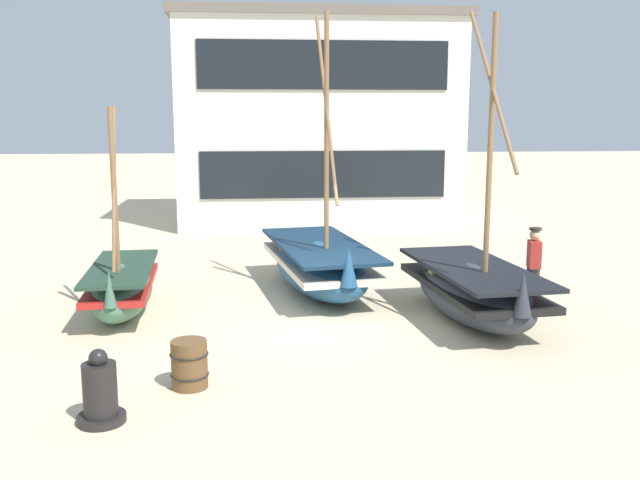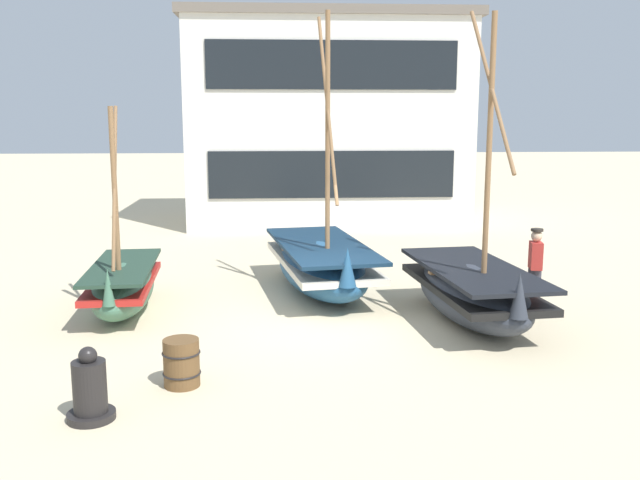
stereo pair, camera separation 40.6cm
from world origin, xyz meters
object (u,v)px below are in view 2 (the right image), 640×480
(fishing_boat_far_right, at_px, (473,291))
(capstan_winch, at_px, (90,391))
(fishing_boat_centre_large, at_px, (322,264))
(fisherman_by_hull, at_px, (535,271))
(wooden_barrel, at_px, (182,363))
(harbor_building_main, at_px, (326,120))
(fishing_boat_near_left, at_px, (123,285))

(fishing_boat_far_right, distance_m, capstan_winch, 7.29)
(fishing_boat_centre_large, bearing_deg, capstan_winch, -117.78)
(fishing_boat_far_right, bearing_deg, fisherman_by_hull, 21.70)
(capstan_winch, bearing_deg, fishing_boat_far_right, 33.06)
(fishing_boat_far_right, bearing_deg, wooden_barrel, -150.29)
(capstan_winch, xyz_separation_m, harbor_building_main, (4.26, 17.29, 3.29))
(fishing_boat_centre_large, height_order, wooden_barrel, fishing_boat_centre_large)
(fishing_boat_centre_large, xyz_separation_m, wooden_barrel, (-2.38, -5.38, -0.26))
(capstan_winch, bearing_deg, harbor_building_main, 76.16)
(capstan_winch, distance_m, harbor_building_main, 18.11)
(capstan_winch, bearing_deg, fisherman_by_hull, 31.13)
(fishing_boat_far_right, relative_size, fisherman_by_hull, 3.42)
(fisherman_by_hull, height_order, harbor_building_main, harbor_building_main)
(fishing_boat_far_right, height_order, capstan_winch, fishing_boat_far_right)
(wooden_barrel, bearing_deg, fishing_boat_centre_large, 66.15)
(fisherman_by_hull, height_order, capstan_winch, fisherman_by_hull)
(fishing_boat_centre_large, xyz_separation_m, fisherman_by_hull, (4.10, -1.93, 0.22))
(fisherman_by_hull, bearing_deg, fishing_boat_near_left, 176.15)
(harbor_building_main, bearing_deg, capstan_winch, -103.84)
(fishing_boat_far_right, bearing_deg, fishing_boat_centre_large, 137.40)
(fishing_boat_near_left, height_order, fishing_boat_far_right, fishing_boat_far_right)
(fishing_boat_near_left, relative_size, fishing_boat_centre_large, 0.68)
(fishing_boat_far_right, distance_m, harbor_building_main, 13.80)
(fishing_boat_centre_large, relative_size, wooden_barrel, 8.50)
(fishing_boat_centre_large, distance_m, harbor_building_main, 11.30)
(fishing_boat_near_left, distance_m, fishing_boat_centre_large, 4.28)
(fishing_boat_far_right, xyz_separation_m, capstan_winch, (-6.10, -3.97, -0.21))
(fishing_boat_far_right, relative_size, capstan_winch, 5.89)
(fishing_boat_far_right, bearing_deg, capstan_winch, -146.94)
(fisherman_by_hull, relative_size, harbor_building_main, 0.17)
(fishing_boat_near_left, distance_m, fishing_boat_far_right, 6.84)
(fisherman_by_hull, bearing_deg, harbor_building_main, 104.24)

